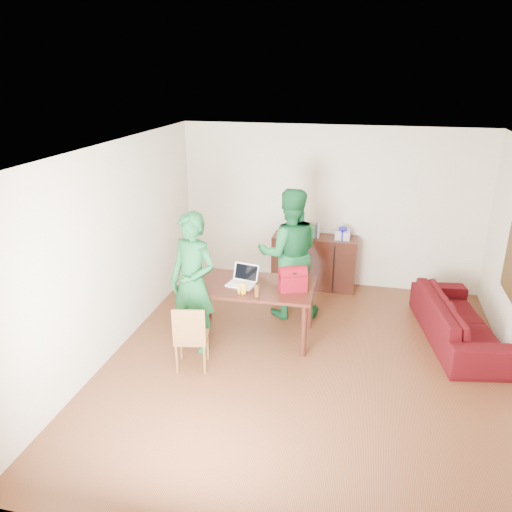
% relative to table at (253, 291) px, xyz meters
% --- Properties ---
extents(room, '(5.20, 5.70, 2.90)m').
position_rel_table_xyz_m(room, '(0.83, -0.48, 0.63)').
color(room, '#412110').
rests_on(room, ground).
extents(table, '(1.69, 0.98, 0.78)m').
position_rel_table_xyz_m(table, '(0.00, 0.00, 0.00)').
color(table, black).
rests_on(table, ground).
extents(chair, '(0.46, 0.45, 0.87)m').
position_rel_table_xyz_m(chair, '(-0.56, -0.92, -0.43)').
color(chair, brown).
rests_on(chair, ground).
extents(person_near, '(0.79, 0.64, 1.87)m').
position_rel_table_xyz_m(person_near, '(-0.68, -0.45, 0.25)').
color(person_near, '#125427').
rests_on(person_near, ground).
extents(person_far, '(1.11, 0.96, 1.95)m').
position_rel_table_xyz_m(person_far, '(0.37, 0.80, 0.29)').
color(person_far, '#15602F').
rests_on(person_far, ground).
extents(laptop, '(0.40, 0.32, 0.25)m').
position_rel_table_xyz_m(laptop, '(-0.15, -0.05, 0.14)').
color(laptop, white).
rests_on(laptop, table).
extents(bananas, '(0.17, 0.12, 0.06)m').
position_rel_table_xyz_m(bananas, '(-0.07, -0.33, 0.13)').
color(bananas, gold).
rests_on(bananas, table).
extents(bottle, '(0.07, 0.07, 0.19)m').
position_rel_table_xyz_m(bottle, '(0.14, -0.34, 0.19)').
color(bottle, '#573113').
rests_on(bottle, table).
extents(red_bag, '(0.41, 0.32, 0.26)m').
position_rel_table_xyz_m(red_bag, '(0.55, -0.04, 0.23)').
color(red_bag, maroon).
rests_on(red_bag, table).
extents(sofa, '(1.16, 2.17, 0.60)m').
position_rel_table_xyz_m(sofa, '(2.77, 0.53, -0.38)').
color(sofa, '#3B070E').
rests_on(sofa, ground).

